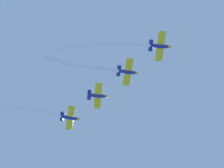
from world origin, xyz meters
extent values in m
ellipsoid|color=navy|center=(2.70, 1.65, 67.79)|extent=(4.84, 3.31, 1.02)
sphere|color=yellow|center=(4.77, 0.49, 67.79)|extent=(1.18, 1.18, 0.87)
ellipsoid|color=black|center=(3.24, 1.35, 68.17)|extent=(1.42, 1.20, 0.54)
cube|color=yellow|center=(2.85, 1.56, 67.65)|extent=(5.00, 7.15, 0.14)
cube|color=navy|center=(0.87, 2.66, 67.88)|extent=(2.20, 2.93, 0.11)
cube|color=yellow|center=(0.96, 2.61, 68.41)|extent=(1.05, 0.67, 1.40)
cylinder|color=white|center=(-0.52, 3.52, 67.86)|extent=(2.58, 1.96, 1.04)
cylinder|color=white|center=(-2.83, 4.82, 67.98)|extent=(2.86, 1.93, 0.77)
cylinder|color=white|center=(-5.26, 6.22, 68.04)|extent=(2.80, 2.16, 0.92)
cylinder|color=white|center=(-7.58, 7.71, 68.13)|extent=(2.70, 2.08, 0.78)
cylinder|color=white|center=(-9.78, 9.28, 68.05)|extent=(2.64, 2.27, 0.97)
cylinder|color=white|center=(-11.79, 11.14, 68.10)|extent=(2.56, 2.55, 1.10)
cylinder|color=white|center=(-13.88, 12.92, 68.09)|extent=(2.78, 2.15, 1.10)
cylinder|color=white|center=(-15.94, 14.59, 68.11)|extent=(2.49, 2.33, 1.16)
sphere|color=white|center=(0.52, 2.86, 67.73)|extent=(0.75, 0.75, 0.75)
sphere|color=white|center=(-1.57, 4.19, 67.99)|extent=(0.75, 0.75, 0.75)
sphere|color=white|center=(-4.09, 5.45, 67.97)|extent=(0.75, 0.75, 0.75)
sphere|color=white|center=(-6.43, 6.99, 68.12)|extent=(0.75, 0.75, 0.75)
sphere|color=white|center=(-8.73, 8.43, 68.14)|extent=(0.75, 0.75, 0.75)
sphere|color=white|center=(-10.84, 10.12, 67.96)|extent=(0.75, 0.75, 0.75)
sphere|color=white|center=(-12.75, 12.16, 68.24)|extent=(0.75, 0.75, 0.75)
sphere|color=white|center=(-15.02, 13.69, 67.94)|extent=(0.75, 0.75, 0.75)
sphere|color=white|center=(-16.86, 15.48, 68.27)|extent=(0.75, 0.75, 0.75)
ellipsoid|color=navy|center=(0.00, 11.26, 68.04)|extent=(4.93, 3.07, 1.02)
sphere|color=yellow|center=(2.14, 10.23, 68.04)|extent=(1.15, 1.15, 0.87)
ellipsoid|color=black|center=(0.56, 10.99, 68.42)|extent=(1.42, 1.15, 0.54)
cube|color=yellow|center=(0.15, 11.18, 67.90)|extent=(4.66, 7.26, 0.14)
cube|color=navy|center=(-1.88, 12.16, 68.13)|extent=(2.08, 2.96, 0.11)
cube|color=yellow|center=(-1.79, 12.12, 68.66)|extent=(1.08, 0.61, 1.40)
cylinder|color=white|center=(-3.56, 12.81, 68.01)|extent=(2.96, 1.83, 0.99)
cylinder|color=white|center=(-5.89, 13.95, 68.15)|extent=(2.66, 2.13, 1.22)
cylinder|color=white|center=(-8.12, 15.10, 68.31)|extent=(2.80, 1.82, 1.05)
cylinder|color=white|center=(-10.42, 16.16, 68.45)|extent=(2.71, 2.01, 1.15)
cylinder|color=white|center=(-12.68, 17.21, 68.62)|extent=(2.73, 1.79, 1.12)
cylinder|color=white|center=(-15.10, 17.91, 68.54)|extent=(2.81, 1.40, 1.27)
cylinder|color=white|center=(-17.44, 18.59, 68.25)|extent=(2.63, 1.74, 1.24)
sphere|color=white|center=(-2.24, 12.33, 67.98)|extent=(0.94, 0.94, 0.94)
sphere|color=white|center=(-4.87, 13.28, 68.03)|extent=(0.94, 0.94, 0.94)
sphere|color=white|center=(-6.91, 14.62, 68.26)|extent=(0.94, 0.94, 0.94)
sphere|color=white|center=(-9.33, 15.57, 68.36)|extent=(0.94, 0.94, 0.94)
sphere|color=white|center=(-11.51, 16.75, 68.54)|extent=(0.94, 0.94, 0.94)
sphere|color=white|center=(-13.84, 17.67, 68.70)|extent=(0.94, 0.94, 0.94)
sphere|color=white|center=(-16.36, 18.15, 68.38)|extent=(0.94, 0.94, 0.94)
sphere|color=white|center=(-18.52, 19.03, 68.11)|extent=(0.94, 0.94, 0.94)
ellipsoid|color=navy|center=(-2.70, 20.86, 68.29)|extent=(4.88, 3.22, 1.02)
sphere|color=yellow|center=(-0.59, 19.76, 68.29)|extent=(1.17, 1.17, 0.87)
ellipsoid|color=black|center=(-2.15, 20.58, 68.67)|extent=(1.42, 1.18, 0.54)
cube|color=yellow|center=(-2.55, 20.79, 68.15)|extent=(4.87, 7.20, 0.14)
cube|color=navy|center=(-4.55, 21.84, 68.38)|extent=(2.16, 2.94, 0.11)
cube|color=yellow|center=(-4.46, 21.79, 68.91)|extent=(1.06, 0.65, 1.40)
ellipsoid|color=navy|center=(-5.39, 30.47, 68.54)|extent=(4.99, 2.85, 1.02)
sphere|color=yellow|center=(-3.20, 29.56, 68.54)|extent=(1.13, 1.13, 0.87)
ellipsoid|color=black|center=(-4.82, 30.24, 68.92)|extent=(1.41, 1.10, 0.54)
cube|color=yellow|center=(-5.24, 30.41, 68.40)|extent=(4.34, 7.34, 0.14)
cube|color=navy|center=(-7.32, 31.27, 68.63)|extent=(1.96, 2.98, 0.11)
cube|color=yellow|center=(-7.23, 31.24, 69.16)|extent=(1.10, 0.56, 1.40)
cylinder|color=white|center=(-9.23, 31.92, 68.83)|extent=(3.42, 1.64, 1.39)
cylinder|color=white|center=(-12.03, 33.05, 69.35)|extent=(2.93, 1.89, 1.07)
cylinder|color=white|center=(-14.60, 34.43, 69.86)|extent=(3.10, 2.06, 1.42)
cylinder|color=white|center=(-17.24, 35.96, 70.44)|extent=(3.13, 2.19, 1.21)
cylinder|color=white|center=(-19.86, 37.56, 70.74)|extent=(2.96, 2.18, 0.81)
cylinder|color=white|center=(-22.49, 39.17, 70.94)|extent=(3.12, 2.21, 1.01)
sphere|color=white|center=(-7.69, 31.43, 68.48)|extent=(0.68, 0.68, 0.68)
sphere|color=white|center=(-10.76, 32.41, 69.17)|extent=(0.68, 0.68, 0.68)
sphere|color=white|center=(-13.29, 33.70, 69.52)|extent=(0.68, 0.68, 0.68)
sphere|color=white|center=(-15.90, 35.16, 70.20)|extent=(0.68, 0.68, 0.68)
sphere|color=white|center=(-18.57, 36.76, 70.68)|extent=(0.68, 0.68, 0.68)
sphere|color=white|center=(-21.14, 38.36, 70.79)|extent=(0.68, 0.68, 0.68)
camera|label=1|loc=(-16.83, -7.78, 1.99)|focal=46.16mm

